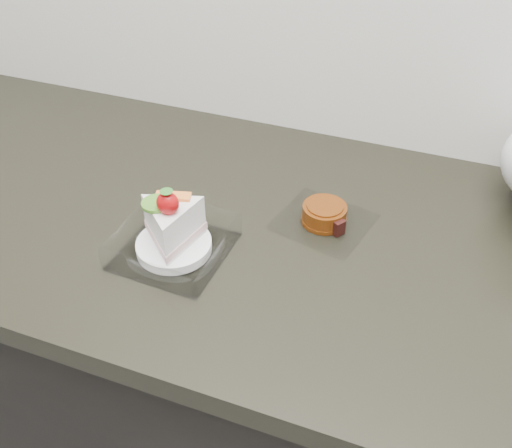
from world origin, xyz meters
TOP-DOWN VIEW (x-y plane):
  - counter at (0.00, 1.69)m, footprint 2.04×0.64m
  - cake_tray at (-0.21, 1.58)m, footprint 0.16×0.16m
  - mooncake_wrap at (-0.02, 1.73)m, footprint 0.17×0.16m

SIDE VIEW (x-z plane):
  - counter at x=0.00m, z-range 0.00..0.90m
  - mooncake_wrap at x=-0.02m, z-range 0.90..0.93m
  - cake_tray at x=-0.21m, z-range 0.87..0.99m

